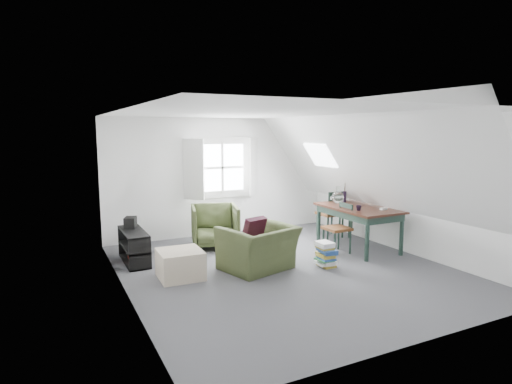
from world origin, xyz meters
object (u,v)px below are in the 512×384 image
dining_table (358,212)px  dining_chair_far (331,213)px  armchair_near (258,269)px  armchair_far (215,246)px  ottoman (180,264)px  magazine_stack (326,254)px  dining_chair_near (339,227)px  media_shelf (134,248)px

dining_table → dining_chair_far: size_ratio=1.62×
armchair_near → armchair_far: 1.62m
ottoman → magazine_stack: bearing=-13.1°
ottoman → dining_chair_far: bearing=16.2°
armchair_near → armchair_far: bearing=-101.3°
armchair_near → dining_table: 2.39m
magazine_stack → ottoman: bearing=166.9°
dining_chair_near → media_shelf: bearing=-106.2°
armchair_near → magazine_stack: size_ratio=2.65×
armchair_near → dining_chair_near: (1.76, 0.21, 0.48)m
dining_table → dining_chair_near: size_ratio=1.77×
ottoman → media_shelf: 1.19m
magazine_stack → armchair_far: bearing=120.9°
armchair_near → dining_chair_near: bearing=171.2°
dining_chair_near → media_shelf: dining_chair_near is taller
dining_chair_near → media_shelf: (-3.48, 1.05, -0.23)m
dining_table → media_shelf: 4.13m
dining_chair_far → media_shelf: size_ratio=0.93×
ottoman → dining_chair_far: dining_chair_far is taller
armchair_near → magazine_stack: magazine_stack is taller
dining_chair_far → media_shelf: 4.07m
media_shelf → armchair_near: bearing=-31.5°
armchair_far → dining_table: 2.83m
armchair_near → media_shelf: size_ratio=1.02×
dining_chair_near → magazine_stack: bearing=-49.8°
dining_table → media_shelf: bearing=162.5°
dining_chair_far → dining_chair_near: bearing=79.8°
dining_chair_far → magazine_stack: (-1.27, -1.58, -0.31)m
dining_table → dining_chair_near: (-0.51, -0.07, -0.22)m
dining_chair_far → dining_chair_near: size_ratio=1.09×
media_shelf → magazine_stack: 3.23m
ottoman → dining_chair_near: 3.02m
armchair_near → media_shelf: bearing=-51.8°
armchair_far → dining_chair_far: bearing=6.2°
ottoman → armchair_near: bearing=-7.9°
ottoman → dining_table: size_ratio=0.40×
armchair_near → dining_table: bearing=171.4°
armchair_near → dining_chair_far: dining_chair_far is taller
armchair_near → ottoman: 1.28m
dining_chair_near → armchair_far: bearing=-126.2°
magazine_stack → armchair_near: bearing=161.2°
dining_table → dining_chair_far: dining_chair_far is taller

